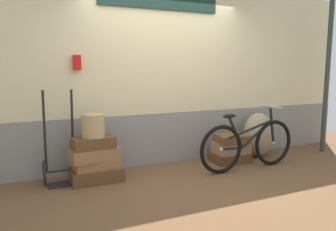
{
  "coord_description": "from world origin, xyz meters",
  "views": [
    {
      "loc": [
        -2.06,
        -3.88,
        1.51
      ],
      "look_at": [
        -0.16,
        0.27,
        0.84
      ],
      "focal_mm": 35.03,
      "sensor_mm": 36.0,
      "label": 1
    }
  ],
  "objects": [
    {
      "name": "suitcase_0",
      "position": [
        -1.17,
        0.36,
        0.09
      ],
      "size": [
        0.67,
        0.39,
        0.18
      ],
      "primitive_type": "cube",
      "rotation": [
        0.0,
        0.0,
        -0.0
      ],
      "color": "brown",
      "rests_on": "ground"
    },
    {
      "name": "ground",
      "position": [
        0.0,
        0.0,
        -0.03
      ],
      "size": [
        9.25,
        5.2,
        0.06
      ],
      "primitive_type": "cube",
      "color": "brown"
    },
    {
      "name": "bicycle",
      "position": [
        1.01,
        -0.05,
        0.37
      ],
      "size": [
        1.68,
        0.46,
        0.94
      ],
      "color": "black",
      "rests_on": "ground"
    },
    {
      "name": "station_building",
      "position": [
        0.01,
        0.85,
        1.39
      ],
      "size": [
        7.25,
        0.74,
        2.77
      ],
      "color": "gray",
      "rests_on": "ground"
    },
    {
      "name": "burlap_sack",
      "position": [
        1.61,
        0.46,
        0.38
      ],
      "size": [
        0.53,
        0.45,
        0.75
      ],
      "primitive_type": "ellipsoid",
      "color": "#9E8966",
      "rests_on": "ground"
    },
    {
      "name": "suitcase_5",
      "position": [
        1.0,
        0.37,
        0.24
      ],
      "size": [
        0.52,
        0.39,
        0.17
      ],
      "primitive_type": "cube",
      "rotation": [
        0.0,
        0.0,
        0.01
      ],
      "color": "#937051",
      "rests_on": "suitcase_4"
    },
    {
      "name": "suitcase_3",
      "position": [
        -1.2,
        0.35,
        0.53
      ],
      "size": [
        0.56,
        0.34,
        0.15
      ],
      "primitive_type": "cube",
      "rotation": [
        0.0,
        0.0,
        0.08
      ],
      "color": "brown",
      "rests_on": "suitcase_2"
    },
    {
      "name": "luggage_trolley",
      "position": [
        -1.61,
        0.49,
        0.27
      ],
      "size": [
        0.43,
        0.38,
        1.23
      ],
      "color": "black",
      "rests_on": "ground"
    },
    {
      "name": "suitcase_2",
      "position": [
        -1.19,
        0.36,
        0.37
      ],
      "size": [
        0.67,
        0.4,
        0.16
      ],
      "primitive_type": "cube",
      "rotation": [
        0.0,
        0.0,
        0.12
      ],
      "color": "olive",
      "rests_on": "suitcase_1"
    },
    {
      "name": "suitcase_6",
      "position": [
        0.99,
        0.34,
        0.39
      ],
      "size": [
        0.52,
        0.43,
        0.13
      ],
      "primitive_type": "cube",
      "rotation": [
        0.0,
        0.0,
        -0.1
      ],
      "color": "brown",
      "rests_on": "suitcase_5"
    },
    {
      "name": "suitcase_4",
      "position": [
        0.99,
        0.39,
        0.07
      ],
      "size": [
        0.61,
        0.47,
        0.15
      ],
      "primitive_type": "cube",
      "rotation": [
        0.0,
        0.0,
        -0.08
      ],
      "color": "brown",
      "rests_on": "ground"
    },
    {
      "name": "wicker_basket",
      "position": [
        -1.2,
        0.37,
        0.76
      ],
      "size": [
        0.3,
        0.3,
        0.3
      ],
      "primitive_type": "cylinder",
      "color": "tan",
      "rests_on": "suitcase_3"
    },
    {
      "name": "suitcase_1",
      "position": [
        -1.17,
        0.38,
        0.23
      ],
      "size": [
        0.6,
        0.38,
        0.11
      ],
      "primitive_type": "cube",
      "rotation": [
        0.0,
        0.0,
        0.07
      ],
      "color": "olive",
      "rests_on": "suitcase_0"
    }
  ]
}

